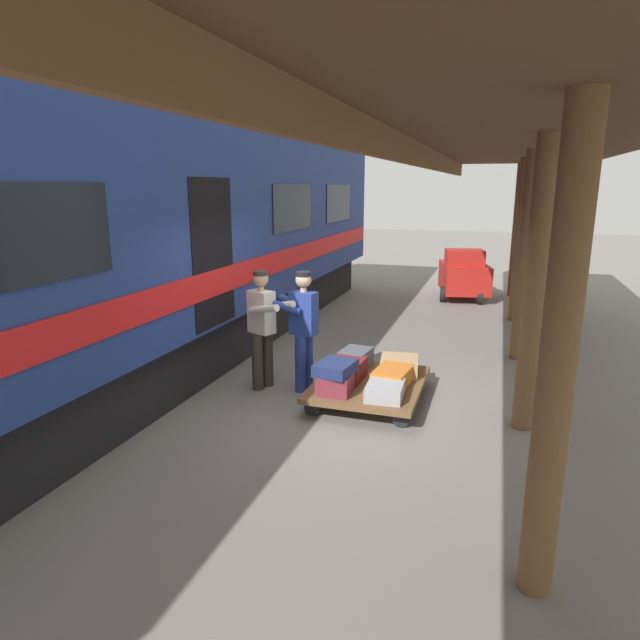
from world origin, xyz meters
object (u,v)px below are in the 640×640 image
(suitcase_gray_aluminum, at_px, (385,390))
(baggage_tug, at_px, (464,275))
(suitcase_orange_carryall, at_px, (393,376))
(porter_in_overalls, at_px, (303,327))
(suitcase_tan_vintage, at_px, (399,365))
(porter_by_door, at_px, (263,326))
(luggage_cart, at_px, (369,384))
(suitcase_slate_roller, at_px, (355,359))
(suitcase_burgundy_valise, at_px, (336,382))
(suitcase_navy_fabric, at_px, (335,368))
(train_car, at_px, (120,242))
(suitcase_maroon_trunk, at_px, (346,370))

(suitcase_gray_aluminum, relative_size, baggage_tug, 0.31)
(suitcase_orange_carryall, bearing_deg, porter_in_overalls, -5.44)
(porter_in_overalls, bearing_deg, suitcase_tan_vintage, -164.39)
(porter_by_door, bearing_deg, baggage_tug, -107.16)
(luggage_cart, height_order, suitcase_tan_vintage, suitcase_tan_vintage)
(suitcase_slate_roller, bearing_deg, suitcase_burgundy_valise, 90.00)
(suitcase_burgundy_valise, bearing_deg, suitcase_navy_fabric, 53.78)
(porter_in_overalls, bearing_deg, suitcase_navy_fabric, 136.82)
(luggage_cart, relative_size, suitcase_navy_fabric, 3.30)
(porter_by_door, height_order, baggage_tug, porter_by_door)
(train_car, relative_size, suitcase_gray_aluminum, 29.70)
(train_car, height_order, baggage_tug, train_car)
(suitcase_slate_roller, distance_m, suitcase_navy_fabric, 1.01)
(luggage_cart, xyz_separation_m, suitcase_orange_carryall, (-0.32, 0.00, 0.15))
(luggage_cart, xyz_separation_m, suitcase_burgundy_valise, (0.32, 0.49, 0.16))
(suitcase_slate_roller, height_order, suitcase_burgundy_valise, suitcase_slate_roller)
(suitcase_tan_vintage, xyz_separation_m, porter_in_overalls, (1.32, 0.37, 0.55))
(suitcase_orange_carryall, bearing_deg, baggage_tug, -93.29)
(baggage_tug, bearing_deg, suitcase_gray_aluminum, 86.91)
(suitcase_slate_roller, bearing_deg, train_car, 12.83)
(luggage_cart, bearing_deg, suitcase_tan_vintage, -122.88)
(train_car, xyz_separation_m, luggage_cart, (-3.63, -0.26, -1.83))
(suitcase_slate_roller, relative_size, suitcase_orange_carryall, 0.82)
(train_car, xyz_separation_m, suitcase_navy_fabric, (-3.30, 0.24, -1.47))
(suitcase_tan_vintage, height_order, suitcase_navy_fabric, suitcase_navy_fabric)
(baggage_tug, bearing_deg, suitcase_orange_carryall, 86.71)
(suitcase_slate_roller, relative_size, baggage_tug, 0.28)
(suitcase_gray_aluminum, bearing_deg, suitcase_orange_carryall, -90.00)
(suitcase_maroon_trunk, bearing_deg, porter_in_overalls, -10.48)
(porter_in_overalls, height_order, porter_by_door, same)
(suitcase_burgundy_valise, relative_size, porter_in_overalls, 0.31)
(train_car, xyz_separation_m, suitcase_orange_carryall, (-3.95, -0.26, -1.68))
(luggage_cart, xyz_separation_m, suitcase_slate_roller, (0.32, -0.49, 0.18))
(suitcase_burgundy_valise, relative_size, porter_by_door, 0.31)
(suitcase_navy_fabric, relative_size, porter_by_door, 0.32)
(suitcase_maroon_trunk, height_order, suitcase_slate_roller, suitcase_slate_roller)
(suitcase_tan_vintage, xyz_separation_m, baggage_tug, (-0.43, -6.94, 0.26))
(suitcase_gray_aluminum, distance_m, baggage_tug, 7.94)
(suitcase_slate_roller, distance_m, suitcase_burgundy_valise, 0.99)
(suitcase_tan_vintage, bearing_deg, porter_in_overalls, 15.61)
(suitcase_navy_fabric, height_order, porter_by_door, porter_by_door)
(suitcase_orange_carryall, relative_size, porter_by_door, 0.37)
(train_car, bearing_deg, luggage_cart, -175.88)
(suitcase_tan_vintage, distance_m, suitcase_navy_fabric, 1.21)
(suitcase_maroon_trunk, relative_size, suitcase_tan_vintage, 0.89)
(suitcase_navy_fabric, distance_m, porter_by_door, 1.36)
(luggage_cart, distance_m, suitcase_tan_vintage, 0.60)
(suitcase_orange_carryall, distance_m, suitcase_navy_fabric, 0.85)
(train_car, distance_m, baggage_tug, 8.97)
(suitcase_maroon_trunk, relative_size, suitcase_slate_roller, 1.08)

